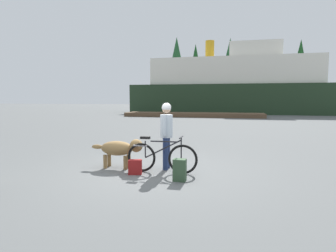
{
  "coord_description": "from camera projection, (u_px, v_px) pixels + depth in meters",
  "views": [
    {
      "loc": [
        1.97,
        -6.63,
        1.83
      ],
      "look_at": [
        0.31,
        0.65,
        1.1
      ],
      "focal_mm": 30.14,
      "sensor_mm": 36.0,
      "label": 1
    }
  ],
  "objects": [
    {
      "name": "ground_plane",
      "position": [
        150.0,
        172.0,
        7.04
      ],
      "size": [
        160.0,
        160.0,
        0.0
      ],
      "primitive_type": "plane",
      "color": "#595B5B"
    },
    {
      "name": "bicycle",
      "position": [
        161.0,
        157.0,
        6.91
      ],
      "size": [
        1.77,
        0.44,
        0.92
      ],
      "color": "black",
      "rests_on": "ground_plane"
    },
    {
      "name": "person_cyclist",
      "position": [
        166.0,
        129.0,
        7.25
      ],
      "size": [
        0.32,
        0.53,
        1.72
      ],
      "color": "navy",
      "rests_on": "ground_plane"
    },
    {
      "name": "dog",
      "position": [
        120.0,
        149.0,
        7.4
      ],
      "size": [
        1.43,
        0.45,
        0.78
      ],
      "color": "olive",
      "rests_on": "ground_plane"
    },
    {
      "name": "backpack",
      "position": [
        180.0,
        170.0,
        6.24
      ],
      "size": [
        0.29,
        0.21,
        0.49
      ],
      "primitive_type": "cube",
      "rotation": [
        0.0,
        0.0,
        -0.03
      ],
      "color": "#334C33",
      "rests_on": "ground_plane"
    },
    {
      "name": "handbag_pannier",
      "position": [
        135.0,
        167.0,
        6.81
      ],
      "size": [
        0.35,
        0.25,
        0.35
      ],
      "primitive_type": "cube",
      "rotation": [
        0.0,
        0.0,
        0.24
      ],
      "color": "maroon",
      "rests_on": "ground_plane"
    },
    {
      "name": "dock_pier",
      "position": [
        193.0,
        115.0,
        28.34
      ],
      "size": [
        13.74,
        2.74,
        0.4
      ],
      "primitive_type": "cube",
      "color": "brown",
      "rests_on": "ground_plane"
    },
    {
      "name": "ferry_boat",
      "position": [
        234.0,
        87.0,
        35.49
      ],
      "size": [
        24.67,
        7.88,
        9.09
      ],
      "color": "#1E331E",
      "rests_on": "ground_plane"
    },
    {
      "name": "pine_tree_far_left",
      "position": [
        177.0,
        65.0,
        49.89
      ],
      "size": [
        4.2,
        4.2,
        12.58
      ],
      "color": "#4C331E",
      "rests_on": "ground_plane"
    },
    {
      "name": "pine_tree_center",
      "position": [
        195.0,
        70.0,
        50.19
      ],
      "size": [
        3.51,
        3.51,
        11.46
      ],
      "color": "#4C331E",
      "rests_on": "ground_plane"
    },
    {
      "name": "pine_tree_far_right",
      "position": [
        300.0,
        68.0,
        45.12
      ],
      "size": [
        3.72,
        3.72,
        11.21
      ],
      "color": "#4C331E",
      "rests_on": "ground_plane"
    },
    {
      "name": "pine_tree_mid_back",
      "position": [
        230.0,
        64.0,
        51.79
      ],
      "size": [
        4.37,
        4.37,
        12.85
      ],
      "color": "#4C331E",
      "rests_on": "ground_plane"
    }
  ]
}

